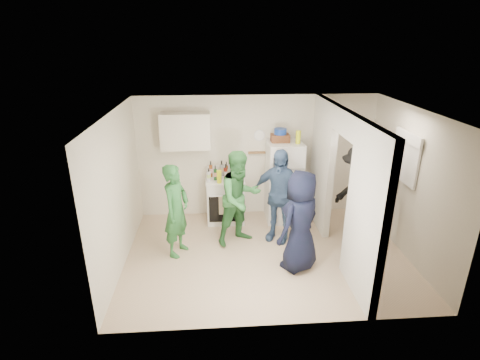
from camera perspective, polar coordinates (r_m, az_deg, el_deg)
The scene contains 37 objects.
floor at distance 6.67m, azimuth 3.99°, elevation -11.23°, with size 4.80×4.80×0.00m, color #CBB18F.
wall_back at distance 7.67m, azimuth 2.51°, elevation 3.59°, with size 4.80×4.80×0.00m, color silver.
wall_front at distance 4.59m, azimuth 7.30°, elevation -9.38°, with size 4.80×4.80×0.00m, color silver.
wall_left at distance 6.23m, azimuth -18.15°, elevation -1.79°, with size 3.40×3.40×0.00m, color silver.
wall_right at distance 6.85m, azimuth 24.58°, elevation -0.61°, with size 3.40×3.40×0.00m, color silver.
ceiling at distance 5.73m, azimuth 4.63°, elevation 10.37°, with size 4.80×4.80×0.00m, color white.
partition_pier_back at distance 7.35m, azimuth 12.38°, elevation 2.30°, with size 0.12×1.20×2.50m, color silver.
partition_pier_front at distance 5.44m, azimuth 18.64°, elevation -5.29°, with size 0.12×1.20×2.50m, color silver.
partition_header at distance 6.07m, azimuth 15.98°, elevation 8.30°, with size 0.12×1.00×0.40m, color silver.
stove at distance 7.61m, azimuth -2.23°, elevation -2.98°, with size 0.76×0.64×0.91m, color white.
upper_cabinet at distance 7.31m, azimuth -8.31°, elevation 7.38°, with size 0.95×0.34×0.70m, color silver.
fridge at distance 7.56m, azimuth 6.67°, elevation -0.28°, with size 0.68×0.66×1.64m, color silver.
wicker_basket at distance 7.31m, azimuth 6.12°, elevation 6.39°, with size 0.35×0.25×0.15m, color brown.
blue_bowl at distance 7.28m, azimuth 6.16°, elevation 7.38°, with size 0.24×0.24×0.11m, color navy.
yellow_cup_stack_top at distance 7.22m, azimuth 8.86°, elevation 6.47°, with size 0.09×0.09×0.25m, color #D9E913.
wall_clock at distance 7.54m, azimuth 2.96°, elevation 6.81°, with size 0.22×0.22×0.03m, color white.
spice_shelf at distance 7.60m, azimuth 2.57°, elevation 4.20°, with size 0.35×0.08×0.03m, color olive.
nook_window at distance 6.88m, azimuth 24.18°, elevation 3.10°, with size 0.03×0.70×0.80m, color black.
nook_window_frame at distance 6.88m, azimuth 24.07°, elevation 3.10°, with size 0.04×0.76×0.86m, color white.
nook_valance at distance 6.77m, azimuth 24.33°, elevation 5.91°, with size 0.04×0.82×0.18m, color white.
yellow_cup_stack_stove at distance 7.18m, azimuth -3.20°, elevation 0.51°, with size 0.09×0.09×0.25m, color #ECFF15.
red_cup at distance 7.23m, azimuth -0.50°, elevation 0.15°, with size 0.09×0.09×0.12m, color #B41F0C.
person_green_left at distance 6.40m, azimuth -9.69°, elevation -4.60°, with size 0.59×0.39×1.63m, color #2A6A31.
person_green_center at distance 6.64m, azimuth -0.01°, elevation -2.80°, with size 0.84×0.66×1.74m, color #377F41.
person_denim at distance 6.77m, azimuth 5.94°, elevation -2.40°, with size 1.03×0.43×1.75m, color #3A537F.
person_navy at distance 5.99m, azimuth 9.16°, elevation -6.27°, with size 0.82×0.53×1.67m, color black.
person_nook at distance 6.81m, azimuth 17.60°, elevation -2.59°, with size 1.21×0.70×1.87m, color black.
bottle_a at distance 7.49m, azimuth -4.47°, elevation 1.68°, with size 0.07×0.07×0.33m, color brown.
bottle_b at distance 7.32m, azimuth -3.78°, elevation 1.10°, with size 0.07×0.07×0.30m, color #174721.
bottle_c at distance 7.52m, azimuth -2.81°, elevation 1.79°, with size 0.08×0.08×0.32m, color #999EA6.
bottle_d at distance 7.33m, azimuth -2.21°, elevation 1.25°, with size 0.07×0.07×0.32m, color maroon.
bottle_e at distance 7.54m, azimuth -1.63°, elevation 1.87°, with size 0.08×0.08×0.33m, color silver.
bottle_f at distance 7.42m, azimuth -1.01°, elevation 1.37°, with size 0.08×0.08×0.28m, color #153B19.
bottle_g at distance 7.50m, azimuth -0.42°, elevation 1.74°, with size 0.07×0.07×0.32m, color olive.
bottle_h at distance 7.28m, azimuth -4.79°, elevation 0.81°, with size 0.08×0.08×0.26m, color #B8B9C5.
bottle_i at distance 7.46m, azimuth -2.06°, elevation 1.62°, with size 0.06×0.06×0.32m, color #603410.
bottle_j at distance 7.30m, azimuth 0.02°, elevation 0.89°, with size 0.06×0.06×0.25m, color #1B4E2F.
Camera 1 is at (-0.85, -5.56, 3.57)m, focal length 28.00 mm.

